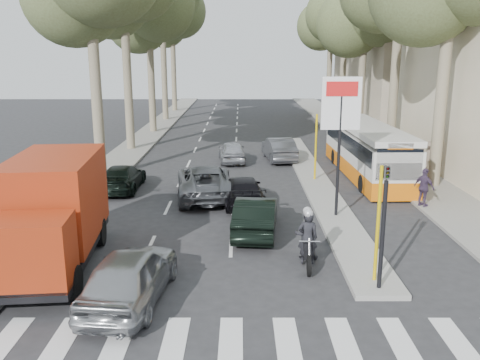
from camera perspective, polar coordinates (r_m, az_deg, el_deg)
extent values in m
plane|color=#28282B|center=(15.78, 2.19, -10.09)|extent=(120.00, 120.00, 0.00)
cube|color=gray|center=(40.95, 13.04, 4.69)|extent=(3.20, 70.00, 0.12)
cube|color=gray|center=(43.51, -9.82, 5.38)|extent=(2.40, 64.00, 0.12)
cube|color=gray|center=(26.46, 8.37, -0.05)|extent=(1.50, 26.00, 0.16)
cube|color=#B7A88E|center=(51.02, 19.09, 15.03)|extent=(11.00, 20.00, 16.00)
cylinder|color=yellow|center=(14.70, 15.21, -5.11)|extent=(0.10, 0.10, 3.50)
cylinder|color=yellow|center=(20.32, 10.91, 0.41)|extent=(0.10, 0.10, 3.50)
cylinder|color=yellow|center=(26.11, 8.49, 3.51)|extent=(0.10, 0.10, 3.50)
cylinder|color=black|center=(20.14, 11.02, 2.76)|extent=(0.12, 0.12, 5.20)
cube|color=white|center=(19.86, 11.29, 8.43)|extent=(1.50, 0.10, 2.00)
cube|color=red|center=(19.75, 11.40, 10.00)|extent=(1.20, 0.02, 0.55)
cylinder|color=black|center=(14.30, 15.68, -6.33)|extent=(0.12, 0.12, 3.20)
imported|color=black|center=(13.86, 16.09, -0.50)|extent=(0.16, 0.41, 1.00)
cylinder|color=#6B604C|center=(27.51, -15.80, 8.82)|extent=(0.56, 0.56, 8.40)
cylinder|color=#6B604C|center=(35.26, -12.48, 10.51)|extent=(0.56, 0.56, 8.96)
cylinder|color=#6B604C|center=(43.09, -9.91, 10.65)|extent=(0.56, 0.56, 8.12)
sphere|color=#464C2B|center=(43.87, -11.40, 17.09)|extent=(5.20, 5.20, 5.20)
sphere|color=#464C2B|center=(42.25, -9.20, 18.88)|extent=(5.80, 5.80, 5.80)
cylinder|color=#6B604C|center=(50.97, -8.52, 11.98)|extent=(0.56, 0.56, 9.52)
sphere|color=#464C2B|center=(51.85, -9.81, 18.36)|extent=(5.20, 5.20, 5.20)
cylinder|color=#6B604C|center=(58.91, -7.45, 11.86)|extent=(0.56, 0.56, 8.68)
sphere|color=#464C2B|center=(59.69, -8.54, 16.91)|extent=(5.20, 5.20, 5.20)
sphere|color=#464C2B|center=(58.14, -6.85, 18.27)|extent=(5.80, 5.80, 5.80)
sphere|color=#464C2B|center=(60.21, -7.36, 19.29)|extent=(4.80, 4.80, 4.80)
cylinder|color=#6B604C|center=(26.31, 21.63, 8.16)|extent=(0.56, 0.56, 8.40)
cylinder|color=#6B604C|center=(33.86, 16.94, 10.34)|extent=(0.56, 0.56, 9.24)
cylinder|color=#6B604C|center=(41.57, 13.44, 10.17)|extent=(0.56, 0.56, 7.84)
sphere|color=#464C2B|center=(41.92, 12.24, 16.78)|extent=(5.20, 5.20, 5.20)
sphere|color=#464C2B|center=(41.07, 15.47, 18.23)|extent=(5.80, 5.80, 5.80)
cylinder|color=#6B604C|center=(49.37, 11.46, 11.47)|extent=(0.56, 0.56, 8.96)
sphere|color=#464C2B|center=(49.86, 10.45, 17.80)|extent=(5.20, 5.20, 5.20)
cylinder|color=#6B604C|center=(57.26, 9.98, 11.57)|extent=(0.56, 0.56, 8.40)
sphere|color=#464C2B|center=(57.72, 9.07, 16.69)|extent=(5.20, 5.20, 5.20)
sphere|color=#464C2B|center=(56.74, 11.34, 17.86)|extent=(5.80, 5.80, 5.80)
sphere|color=#464C2B|center=(58.57, 10.31, 18.96)|extent=(4.80, 4.80, 4.80)
imported|color=#9B9EA2|center=(13.95, -12.24, -10.40)|extent=(2.24, 4.59, 1.51)
imported|color=black|center=(18.65, 1.80, -3.96)|extent=(1.84, 4.29, 1.37)
imported|color=#54575D|center=(23.29, -3.94, -0.18)|extent=(3.08, 5.60, 1.49)
imported|color=black|center=(22.17, 0.25, -1.21)|extent=(2.17, 4.42, 1.24)
imported|color=#A6A8AE|center=(30.92, -0.92, 3.20)|extent=(1.85, 3.88, 1.28)
imported|color=#4E5056|center=(31.54, 4.38, 3.51)|extent=(2.06, 4.49, 1.43)
imported|color=black|center=(25.19, -13.08, 0.27)|extent=(1.72, 4.23, 1.23)
cube|color=black|center=(16.66, -20.21, -7.50)|extent=(2.89, 6.50, 0.26)
cylinder|color=black|center=(14.57, -18.19, -10.92)|extent=(0.40, 0.97, 0.95)
cylinder|color=black|center=(18.69, -21.87, -5.66)|extent=(0.40, 0.97, 0.95)
cylinder|color=black|center=(18.20, -15.48, -5.66)|extent=(0.40, 0.97, 0.95)
cube|color=maroon|center=(14.17, -22.97, -7.46)|extent=(2.44, 1.68, 1.79)
cube|color=black|center=(13.49, -23.92, -7.67)|extent=(2.10, 0.28, 0.95)
cube|color=maroon|center=(16.98, -19.93, -1.83)|extent=(2.82, 4.62, 2.63)
cube|color=orange|center=(28.26, 13.93, 1.47)|extent=(2.55, 10.60, 0.83)
cube|color=silver|center=(28.05, 14.06, 3.67)|extent=(2.55, 10.60, 1.38)
cube|color=black|center=(28.00, 14.09, 4.22)|extent=(2.56, 10.18, 0.78)
cube|color=silver|center=(27.89, 14.18, 5.71)|extent=(2.55, 10.60, 0.28)
cube|color=black|center=(23.11, 17.45, 1.63)|extent=(2.02, 0.11, 1.38)
cube|color=orange|center=(22.96, 17.60, 3.60)|extent=(1.10, 0.09, 0.29)
cylinder|color=black|center=(24.85, 13.63, -0.43)|extent=(0.28, 0.89, 0.88)
cylinder|color=black|center=(25.45, 18.10, -0.39)|extent=(0.28, 0.89, 0.88)
cylinder|color=black|center=(31.05, 10.59, 2.58)|extent=(0.28, 0.89, 0.88)
cylinder|color=black|center=(31.54, 14.24, 2.56)|extent=(0.28, 0.89, 0.88)
cylinder|color=black|center=(15.42, 7.76, -9.50)|extent=(0.14, 0.65, 0.65)
cylinder|color=black|center=(16.82, 7.35, -7.44)|extent=(0.14, 0.65, 0.65)
cylinder|color=silver|center=(15.33, 7.78, -8.07)|extent=(0.08, 0.41, 0.81)
cube|color=black|center=(16.11, 7.55, -7.92)|extent=(0.26, 0.77, 0.30)
cube|color=black|center=(15.82, 7.63, -7.27)|extent=(0.33, 0.47, 0.22)
cube|color=black|center=(16.32, 7.49, -6.83)|extent=(0.32, 0.67, 0.12)
cylinder|color=silver|center=(15.27, 7.81, -6.86)|extent=(0.63, 0.07, 0.04)
imported|color=black|center=(15.95, 7.60, -6.43)|extent=(0.64, 0.44, 1.70)
imported|color=black|center=(16.35, 7.48, -6.11)|extent=(0.80, 0.47, 1.60)
sphere|color=#B2B2B7|center=(15.64, 7.70, -3.75)|extent=(0.28, 0.28, 0.28)
sphere|color=#B2B2B7|center=(16.07, 7.58, -3.49)|extent=(0.28, 0.28, 0.28)
imported|color=#42324C|center=(22.83, 19.97, -0.79)|extent=(0.95, 1.06, 1.65)
imported|color=#6E6052|center=(30.08, 20.42, 2.55)|extent=(1.06, 0.52, 1.60)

